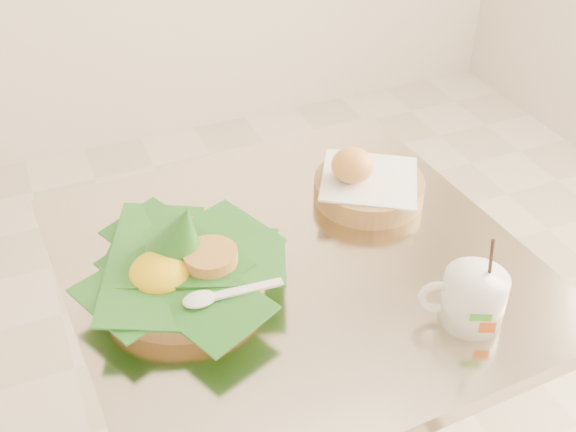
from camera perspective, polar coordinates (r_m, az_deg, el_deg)
name	(u,v)px	position (r m, az deg, el deg)	size (l,w,h in m)	color
cafe_table	(295,355)	(1.30, 0.57, -10.92)	(0.74, 0.74, 0.75)	gray
rice_basket	(182,266)	(1.08, -8.39, -3.89)	(0.30, 0.30, 0.15)	tan
bread_basket	(366,184)	(1.27, 6.18, 2.53)	(0.23, 0.23, 0.10)	tan
coffee_mug	(472,297)	(1.05, 14.32, -6.23)	(0.12, 0.10, 0.16)	white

